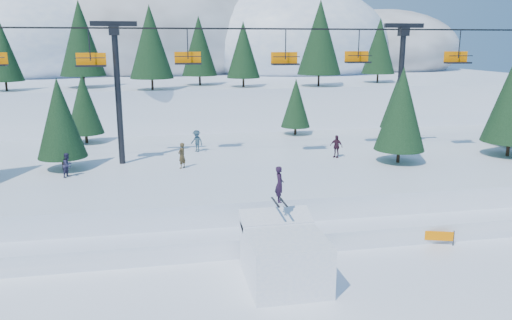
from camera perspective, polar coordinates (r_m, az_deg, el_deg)
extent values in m
plane|color=white|center=(23.33, 5.75, -15.85)|extent=(160.00, 160.00, 0.00)
cube|color=white|center=(39.27, -1.69, -1.57)|extent=(70.00, 22.00, 2.50)
cube|color=white|center=(30.12, 1.41, -7.67)|extent=(70.00, 6.00, 1.10)
cube|color=white|center=(88.07, -7.00, 7.80)|extent=(110.00, 60.00, 6.00)
ellipsoid|color=white|center=(94.06, -25.02, 12.19)|extent=(36.00, 32.40, 19.80)
ellipsoid|color=#605B59|center=(97.48, -11.24, 14.22)|extent=(44.00, 39.60, 26.40)
ellipsoid|color=white|center=(92.64, 4.24, 13.35)|extent=(34.00, 30.60, 19.72)
ellipsoid|color=#605B59|center=(105.14, 14.18, 12.28)|extent=(30.00, 27.00, 15.00)
cylinder|color=black|center=(58.74, -11.75, 8.49)|extent=(0.26, 0.26, 1.32)
cone|color=#1A3B1D|center=(58.55, -11.98, 13.08)|extent=(4.90, 4.90, 8.10)
cylinder|color=black|center=(61.65, -1.45, 8.87)|extent=(0.26, 0.26, 1.09)
cone|color=#1A3B1D|center=(61.47, -1.47, 12.49)|extent=(4.05, 4.05, 6.70)
cylinder|color=black|center=(63.11, 7.17, 9.04)|extent=(0.26, 0.26, 1.45)
cone|color=#1A3B1D|center=(62.94, 7.31, 13.75)|extent=(5.39, 5.39, 8.91)
cylinder|color=black|center=(64.11, -19.06, 8.47)|extent=(0.26, 0.26, 1.42)
cone|color=#1A3B1D|center=(63.94, -19.41, 13.01)|extent=(5.28, 5.28, 8.74)
cylinder|color=black|center=(70.35, 13.72, 9.09)|extent=(0.26, 0.26, 1.19)
cone|color=#1A3B1D|center=(70.20, 13.91, 12.54)|extent=(4.40, 4.40, 7.28)
cylinder|color=black|center=(63.05, -26.64, 7.57)|extent=(0.26, 0.26, 1.08)
cone|color=#1A3B1D|center=(62.87, -27.01, 11.06)|extent=(4.02, 4.02, 6.64)
cylinder|color=black|center=(64.69, -6.43, 9.05)|extent=(0.26, 0.26, 1.20)
cone|color=#1A3B1D|center=(64.51, -6.53, 12.84)|extent=(4.45, 4.45, 7.36)
cube|color=white|center=(24.48, 3.27, -11.10)|extent=(3.63, 4.49, 2.46)
cube|color=white|center=(25.73, 2.26, -6.77)|extent=(3.63, 1.57, 0.87)
imported|color=black|center=(24.84, 2.70, -2.77)|extent=(0.50, 0.71, 1.83)
cube|color=black|center=(25.07, 2.23, -4.84)|extent=(0.11, 1.65, 0.03)
cube|color=black|center=(25.16, 3.12, -4.78)|extent=(0.11, 1.65, 0.03)
cylinder|color=black|center=(37.78, -15.46, 7.01)|extent=(0.44, 0.44, 10.00)
cube|color=black|center=(37.60, -15.96, 14.75)|extent=(3.20, 0.35, 0.35)
cube|color=black|center=(37.59, -15.91, 14.07)|extent=(0.70, 0.70, 0.70)
cylinder|color=black|center=(42.20, 16.11, 7.59)|extent=(0.44, 0.44, 10.00)
cube|color=black|center=(42.05, 16.57, 14.51)|extent=(3.20, 0.35, 0.35)
cube|color=black|center=(42.03, 16.52, 13.90)|extent=(0.70, 0.70, 0.70)
cylinder|color=black|center=(37.16, 1.65, 14.80)|extent=(46.00, 0.06, 0.06)
cylinder|color=black|center=(39.50, 0.87, 14.72)|extent=(46.00, 0.06, 0.06)
cylinder|color=black|center=(36.55, -18.51, 12.44)|extent=(0.08, 0.08, 2.20)
cube|color=black|center=(36.58, -18.34, 10.17)|extent=(2.00, 0.75, 0.12)
cube|color=#FF7A00|center=(36.94, -18.32, 10.90)|extent=(2.00, 0.10, 0.85)
cylinder|color=black|center=(36.22, -18.48, 11.01)|extent=(2.00, 0.06, 0.06)
cylinder|color=black|center=(38.73, -7.82, 13.00)|extent=(0.08, 0.08, 2.20)
cube|color=black|center=(38.76, -7.76, 10.86)|extent=(2.00, 0.75, 0.12)
cube|color=#FF7A00|center=(39.12, -7.81, 11.54)|extent=(2.00, 0.10, 0.85)
cylinder|color=black|center=(38.39, -7.75, 11.66)|extent=(2.00, 0.06, 0.06)
cylinder|color=black|center=(37.41, 3.40, 13.09)|extent=(0.08, 0.08, 2.20)
cube|color=black|center=(37.45, 3.37, 10.87)|extent=(2.00, 0.75, 0.12)
cube|color=#FF7A00|center=(37.80, 3.24, 11.58)|extent=(2.00, 0.10, 0.85)
cylinder|color=black|center=(37.09, 3.52, 11.69)|extent=(2.00, 0.06, 0.06)
cylinder|color=black|center=(41.79, 11.67, 12.87)|extent=(0.08, 0.08, 2.20)
cube|color=black|center=(41.82, 11.58, 10.88)|extent=(2.00, 0.75, 0.12)
cube|color=#FF7A00|center=(42.15, 11.41, 11.52)|extent=(2.00, 0.10, 0.85)
cylinder|color=black|center=(41.48, 11.80, 11.62)|extent=(2.00, 0.06, 0.06)
cylinder|color=black|center=(43.06, 22.24, 12.18)|extent=(0.08, 0.08, 2.20)
cube|color=black|center=(43.09, 22.07, 10.26)|extent=(2.00, 0.75, 0.12)
cube|color=#FF7A00|center=(43.40, 21.85, 10.89)|extent=(2.00, 0.10, 0.85)
cylinder|color=black|center=(42.78, 22.39, 10.96)|extent=(2.00, 0.06, 0.06)
cylinder|color=black|center=(44.41, 26.85, 1.16)|extent=(0.26, 0.26, 1.17)
cylinder|color=black|center=(49.24, 26.99, 2.15)|extent=(0.26, 0.26, 1.05)
cylinder|color=black|center=(49.53, 15.89, 3.08)|extent=(0.26, 0.26, 0.93)
cone|color=#1A3B1D|center=(49.08, 16.14, 6.88)|extent=(3.44, 3.44, 5.69)
cylinder|color=black|center=(47.32, -18.81, 2.38)|extent=(0.26, 0.26, 0.87)
cone|color=#1A3B1D|center=(46.87, -19.09, 6.09)|extent=(3.22, 3.22, 5.32)
cylinder|color=black|center=(49.10, 4.51, 3.37)|extent=(0.26, 0.26, 0.76)
cone|color=#1A3B1D|center=(48.71, 4.57, 6.52)|extent=(2.83, 2.83, 4.68)
cylinder|color=black|center=(37.95, -21.11, -0.35)|extent=(0.26, 0.26, 0.91)
cone|color=#1A3B1D|center=(37.37, -21.52, 4.50)|extent=(3.38, 3.38, 5.59)
cylinder|color=black|center=(38.96, 15.94, 0.44)|extent=(0.26, 0.26, 1.00)
cone|color=#1A3B1D|center=(38.35, 16.28, 5.65)|extent=(3.71, 3.71, 6.14)
imported|color=#381A2A|center=(39.54, 9.16, 1.56)|extent=(1.04, 1.06, 1.78)
imported|color=#21393A|center=(46.30, 15.22, 2.81)|extent=(0.86, 0.70, 1.53)
imported|color=#47371E|center=(36.08, -8.47, 0.52)|extent=(0.78, 0.81, 1.86)
imported|color=#272642|center=(35.69, -20.73, -0.53)|extent=(0.90, 0.99, 1.65)
imported|color=#2A4351|center=(41.39, -6.79, 2.18)|extent=(1.30, 1.29, 1.80)
cylinder|color=black|center=(30.28, 16.47, -8.34)|extent=(0.06, 0.06, 0.90)
cylinder|color=black|center=(30.89, 21.65, -8.31)|extent=(0.06, 0.06, 0.90)
cube|color=#FF7A00|center=(30.52, 19.10, -8.16)|extent=(2.68, 0.89, 0.55)
cylinder|color=black|center=(32.67, 21.15, -7.09)|extent=(0.06, 0.06, 0.90)
cylinder|color=black|center=(33.21, 25.96, -7.23)|extent=(0.06, 0.06, 0.90)
cube|color=#FF7A00|center=(32.88, 23.59, -7.00)|extent=(2.57, 1.18, 0.55)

